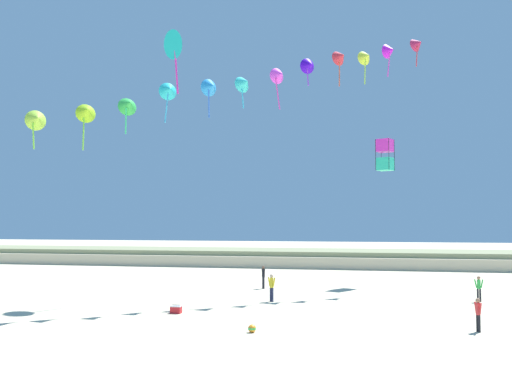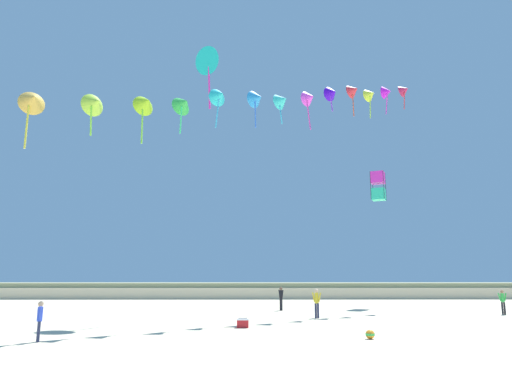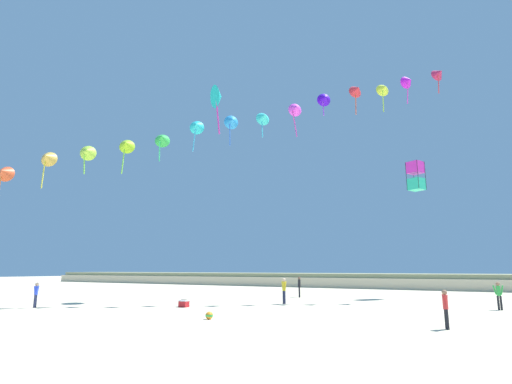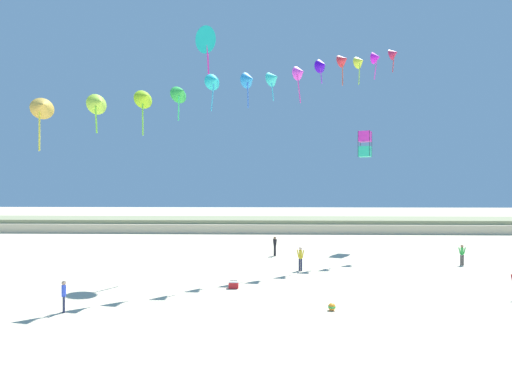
# 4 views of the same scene
# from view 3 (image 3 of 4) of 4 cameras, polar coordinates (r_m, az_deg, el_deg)

# --- Properties ---
(ground_plane) EXTENTS (240.00, 240.00, 0.00)m
(ground_plane) POSITION_cam_3_polar(r_m,az_deg,el_deg) (16.80, -18.04, -18.39)
(ground_plane) COLOR beige
(dune_ridge) EXTENTS (120.00, 10.89, 1.76)m
(dune_ridge) POSITION_cam_3_polar(r_m,az_deg,el_deg) (55.78, 18.01, -11.94)
(dune_ridge) COLOR beige
(dune_ridge) RESTS_ON ground
(person_near_left) EXTENTS (0.31, 0.50, 1.50)m
(person_near_left) POSITION_cam_3_polar(r_m,az_deg,el_deg) (28.78, -28.91, -12.54)
(person_near_left) COLOR #282D4C
(person_near_left) RESTS_ON ground
(person_near_right) EXTENTS (0.56, 0.39, 1.72)m
(person_near_right) POSITION_cam_3_polar(r_m,az_deg,el_deg) (28.17, 4.02, -13.64)
(person_near_right) COLOR #282D4C
(person_near_right) RESTS_ON ground
(person_mid_center) EXTENTS (0.29, 0.51, 1.52)m
(person_mid_center) POSITION_cam_3_polar(r_m,az_deg,el_deg) (18.03, 25.45, -14.53)
(person_mid_center) COLOR black
(person_mid_center) RESTS_ON ground
(person_far_left) EXTENTS (0.39, 0.55, 1.71)m
(person_far_left) POSITION_cam_3_polar(r_m,az_deg,el_deg) (34.72, 6.20, -13.12)
(person_far_left) COLOR black
(person_far_left) RESTS_ON ground
(person_far_right) EXTENTS (0.56, 0.22, 1.59)m
(person_far_right) POSITION_cam_3_polar(r_m,az_deg,el_deg) (27.75, 31.36, -12.31)
(person_far_right) COLOR black
(person_far_right) RESTS_ON ground
(kite_banner_string) EXTENTS (28.85, 25.51, 19.90)m
(kite_banner_string) POSITION_cam_3_polar(r_m,az_deg,el_deg) (31.13, -3.45, 10.18)
(kite_banner_string) COLOR #EE0D3C
(large_kite_low_lead) EXTENTS (1.55, 1.55, 2.55)m
(large_kite_low_lead) POSITION_cam_3_polar(r_m,az_deg,el_deg) (38.09, 21.86, 2.13)
(large_kite_low_lead) COLOR #29CC9C
(large_kite_mid_trail) EXTENTS (2.24, 1.93, 4.44)m
(large_kite_mid_trail) POSITION_cam_3_polar(r_m,az_deg,el_deg) (36.11, -5.42, 13.37)
(large_kite_mid_trail) COLOR #19BFB4
(beach_cooler) EXTENTS (0.58, 0.41, 0.46)m
(beach_cooler) POSITION_cam_3_polar(r_m,az_deg,el_deg) (26.20, -10.26, -15.42)
(beach_cooler) COLOR red
(beach_cooler) RESTS_ON ground
(beach_ball) EXTENTS (0.36, 0.36, 0.36)m
(beach_ball) POSITION_cam_3_polar(r_m,az_deg,el_deg) (19.75, -6.71, -17.12)
(beach_ball) COLOR orange
(beach_ball) RESTS_ON ground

